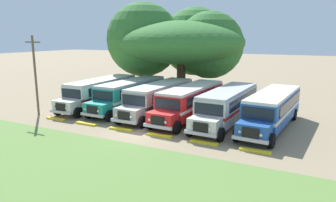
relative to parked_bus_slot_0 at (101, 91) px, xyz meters
name	(u,v)px	position (x,y,z in m)	size (l,w,h in m)	color
ground_plane	(141,132)	(8.56, -5.93, -1.58)	(220.00, 220.00, 0.00)	#937F60
foreground_grass_strip	(63,172)	(8.56, -13.92, -1.58)	(80.00, 11.05, 0.01)	olive
parked_bus_slot_0	(101,91)	(0.00, 0.00, 0.00)	(2.88, 10.86, 2.82)	silver
parked_bus_slot_1	(130,93)	(3.39, 0.44, 0.00)	(2.81, 10.86, 2.82)	teal
parked_bus_slot_2	(159,97)	(6.94, 0.01, 0.00)	(2.82, 10.86, 2.82)	#9E9993
parked_bus_slot_3	(191,100)	(10.18, -0.09, 0.00)	(3.05, 10.89, 2.82)	red
parked_bus_slot_4	(227,104)	(13.61, -0.25, 0.00)	(3.01, 10.88, 2.82)	silver
parked_bus_slot_5	(272,108)	(17.20, 0.00, 0.00)	(3.41, 10.95, 2.82)	#23519E
curb_wheelstop_0	(56,119)	(-0.07, -6.16, -1.51)	(2.00, 0.36, 0.15)	yellow
curb_wheelstop_1	(86,124)	(3.38, -6.16, -1.51)	(2.00, 0.36, 0.15)	yellow
curb_wheelstop_2	(121,129)	(6.83, -6.16, -1.51)	(2.00, 0.36, 0.15)	yellow
curb_wheelstop_3	(159,135)	(10.29, -6.16, -1.51)	(2.00, 0.36, 0.15)	yellow
curb_wheelstop_4	(204,143)	(13.74, -6.16, -1.51)	(2.00, 0.36, 0.15)	yellow
curb_wheelstop_5	(255,151)	(17.20, -6.16, -1.51)	(2.00, 0.36, 0.15)	yellow
broad_shade_tree	(181,42)	(4.45, 10.22, 4.90)	(16.45, 16.73, 11.26)	brown
utility_pole	(35,73)	(-2.86, -5.60, 2.31)	(1.80, 0.20, 7.29)	brown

